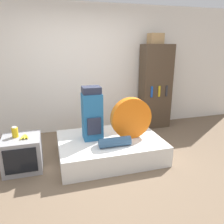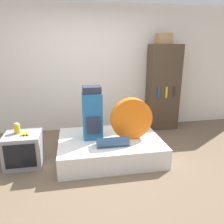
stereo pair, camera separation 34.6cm
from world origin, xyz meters
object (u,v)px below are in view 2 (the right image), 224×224
object	(u,v)px
backpack	(92,114)
television	(24,149)
canister	(17,128)
bookshelf	(163,88)
cardboard_box	(164,38)
sleeping_roll	(113,142)
tent_bag	(131,119)

from	to	relation	value
backpack	television	world-z (taller)	backpack
canister	bookshelf	bearing A→B (deg)	21.15
bookshelf	cardboard_box	distance (m)	1.02
bookshelf	canister	bearing A→B (deg)	-158.85
backpack	sleeping_roll	size ratio (longest dim) A/B	1.76
bookshelf	television	bearing A→B (deg)	-157.38
backpack	television	xyz separation A→B (m)	(-1.08, -0.09, -0.49)
television	bookshelf	world-z (taller)	bookshelf
backpack	canister	distance (m)	1.17
bookshelf	cardboard_box	xyz separation A→B (m)	(-0.05, 0.02, 1.01)
sleeping_roll	television	xyz separation A→B (m)	(-1.35, 0.29, -0.14)
television	canister	bearing A→B (deg)	142.95
tent_bag	sleeping_roll	distance (m)	0.51
sleeping_roll	canister	size ratio (longest dim) A/B	3.05
sleeping_roll	television	distance (m)	1.39
tent_bag	cardboard_box	size ratio (longest dim) A/B	2.36
backpack	bookshelf	xyz separation A→B (m)	(1.63, 1.04, 0.17)
sleeping_roll	bookshelf	distance (m)	2.04
television	cardboard_box	distance (m)	3.35
television	cardboard_box	xyz separation A→B (m)	(2.66, 1.15, 1.67)
sleeping_roll	bookshelf	size ratio (longest dim) A/B	0.27
tent_bag	bookshelf	xyz separation A→B (m)	(1.02, 1.17, 0.25)
sleeping_roll	cardboard_box	bearing A→B (deg)	47.58
sleeping_roll	television	bearing A→B (deg)	167.67
sleeping_roll	cardboard_box	size ratio (longest dim) A/B	1.71
tent_bag	bookshelf	size ratio (longest dim) A/B	0.37
television	bookshelf	xyz separation A→B (m)	(2.71, 1.13, 0.65)
canister	television	bearing A→B (deg)	-37.05
backpack	cardboard_box	distance (m)	2.24
television	canister	world-z (taller)	canister
backpack	television	size ratio (longest dim) A/B	1.58
tent_bag	cardboard_box	bearing A→B (deg)	50.82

